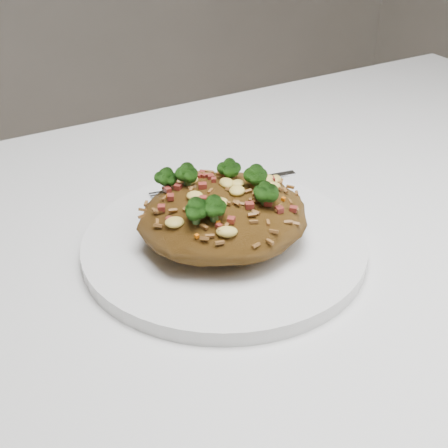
{
  "coord_description": "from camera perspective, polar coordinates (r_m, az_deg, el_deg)",
  "views": [
    {
      "loc": [
        -0.28,
        -0.37,
        1.08
      ],
      "look_at": [
        -0.04,
        0.04,
        0.78
      ],
      "focal_mm": 50.0,
      "sensor_mm": 36.0,
      "label": 1
    }
  ],
  "objects": [
    {
      "name": "dining_table",
      "position": [
        0.63,
        5.01,
        -10.23
      ],
      "size": [
        1.2,
        0.8,
        0.75
      ],
      "color": "silver",
      "rests_on": "ground"
    },
    {
      "name": "fried_rice",
      "position": [
        0.56,
        -0.04,
        1.47
      ],
      "size": [
        0.16,
        0.14,
        0.07
      ],
      "color": "brown",
      "rests_on": "plate"
    },
    {
      "name": "fork",
      "position": [
        0.66,
        0.74,
        3.71
      ],
      "size": [
        0.16,
        0.04,
        0.0
      ],
      "rotation": [
        0.0,
        0.0,
        -0.17
      ],
      "color": "silver",
      "rests_on": "plate"
    },
    {
      "name": "plate",
      "position": [
        0.58,
        0.0,
        -1.85
      ],
      "size": [
        0.26,
        0.26,
        0.01
      ],
      "primitive_type": "cylinder",
      "color": "white",
      "rests_on": "dining_table"
    }
  ]
}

